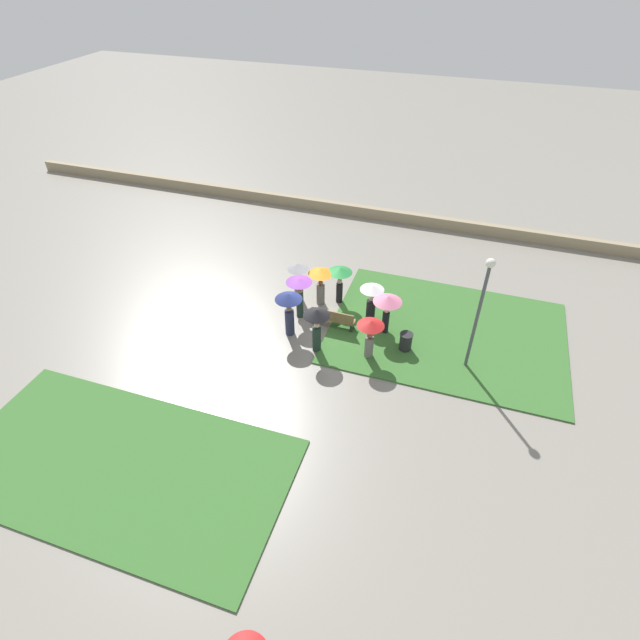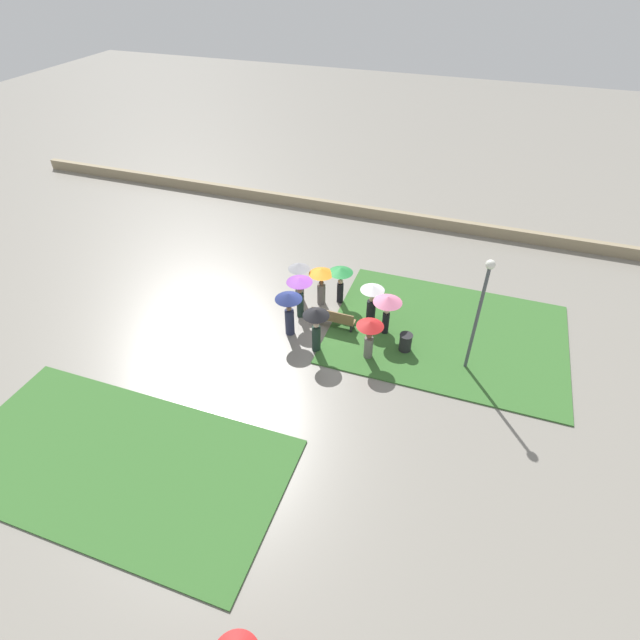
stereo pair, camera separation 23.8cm
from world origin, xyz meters
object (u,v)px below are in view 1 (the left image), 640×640
crowd_person_navy (289,306)px  crowd_person_white (372,297)px  park_bench (333,318)px  crowd_person_pink (387,304)px  crowd_person_red (370,331)px  crowd_person_green (340,276)px  crowd_person_purple (299,288)px  crowd_person_orange (321,278)px  crowd_person_grey (298,276)px  lamp_post (481,302)px  trash_bin (406,342)px  crowd_person_black (317,321)px

crowd_person_navy → crowd_person_white: bearing=-118.3°
park_bench → crowd_person_white: crowd_person_white is taller
crowd_person_pink → crowd_person_red: bearing=175.5°
crowd_person_pink → crowd_person_white: size_ratio=1.03×
crowd_person_green → crowd_person_purple: bearing=27.6°
crowd_person_green → crowd_person_purple: 1.99m
crowd_person_green → crowd_person_white: size_ratio=0.99×
crowd_person_green → crowd_person_white: 1.81m
crowd_person_orange → crowd_person_purple: (0.53, 1.16, 0.16)m
crowd_person_green → crowd_person_navy: crowd_person_navy is taller
crowd_person_pink → crowd_person_grey: (4.06, -0.97, -0.17)m
crowd_person_purple → crowd_person_red: bearing=125.4°
crowd_person_purple → crowd_person_grey: bearing=-97.5°
crowd_person_white → crowd_person_grey: size_ratio=0.92×
park_bench → crowd_person_white: bearing=-142.7°
crowd_person_navy → crowd_person_grey: bearing=-50.5°
lamp_post → crowd_person_pink: size_ratio=2.58×
crowd_person_grey → park_bench: bearing=-75.6°
crowd_person_pink → crowd_person_purple: 3.64m
lamp_post → crowd_person_red: (3.60, 0.67, -1.73)m
trash_bin → crowd_person_red: 1.74m
crowd_person_green → crowd_person_grey: bearing=-6.3°
crowd_person_orange → crowd_person_purple: bearing=-60.2°
crowd_person_green → crowd_person_orange: (0.74, 0.35, -0.05)m
crowd_person_pink → crowd_person_grey: bearing=81.7°
crowd_person_white → crowd_person_pink: bearing=-158.1°
trash_bin → crowd_person_red: size_ratio=0.45×
lamp_post → crowd_person_navy: 7.14m
crowd_person_navy → crowd_person_orange: crowd_person_navy is taller
lamp_post → crowd_person_white: (4.08, -1.57, -1.79)m
lamp_post → crowd_person_red: size_ratio=2.68×
crowd_person_orange → crowd_person_purple: size_ratio=0.92×
crowd_person_black → crowd_person_green: (0.08, -3.33, -0.08)m
crowd_person_green → trash_bin: bearing=123.8°
crowd_person_pink → crowd_person_grey: crowd_person_grey is taller
crowd_person_white → crowd_person_purple: 2.97m
crowd_person_white → crowd_person_grey: 3.32m
crowd_person_green → crowd_person_purple: (1.28, 1.52, 0.11)m
trash_bin → crowd_person_white: (1.75, -1.40, 0.80)m
park_bench → crowd_person_grey: crowd_person_grey is taller
crowd_person_black → crowd_person_purple: 2.27m
crowd_person_white → crowd_person_navy: bearing=94.0°
crowd_person_green → crowd_person_purple: crowd_person_purple is taller
park_bench → crowd_person_green: crowd_person_green is taller
crowd_person_black → crowd_person_white: (-1.52, -2.50, -0.23)m
park_bench → crowd_person_navy: bearing=31.6°
lamp_post → crowd_person_red: bearing=10.5°
crowd_person_white → crowd_person_navy: size_ratio=0.90×
crowd_person_white → crowd_person_red: (-0.49, 2.24, 0.06)m
crowd_person_white → crowd_person_orange: 2.39m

